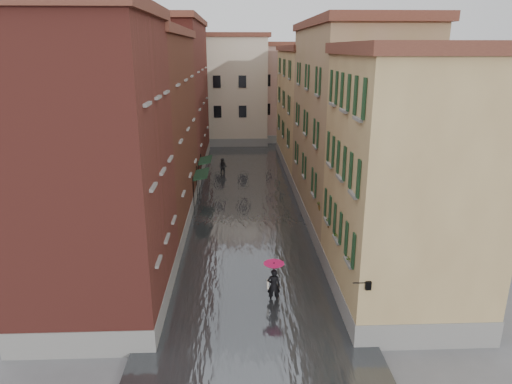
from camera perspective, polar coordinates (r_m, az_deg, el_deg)
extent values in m
plane|color=slate|center=(24.54, -0.60, -11.07)|extent=(120.00, 120.00, 0.00)
cube|color=#43464A|center=(36.45, -1.22, -1.10)|extent=(10.00, 60.00, 0.20)
cube|color=maroon|center=(21.21, -19.76, 2.16)|extent=(6.00, 8.00, 13.00)
cube|color=#57281B|center=(31.67, -14.01, 7.02)|extent=(6.00, 14.00, 12.50)
cube|color=maroon|center=(46.22, -10.44, 11.36)|extent=(6.00, 16.00, 14.00)
cube|color=#A78656|center=(21.81, 18.23, 0.67)|extent=(6.00, 8.00, 11.50)
cube|color=#9E7C5F|center=(31.91, 11.64, 7.71)|extent=(6.00, 14.00, 13.00)
cube|color=#A78656|center=(46.56, 7.23, 10.00)|extent=(6.00, 16.00, 11.50)
cube|color=beige|center=(59.81, -4.70, 12.45)|extent=(12.00, 9.00, 13.00)
cube|color=tan|center=(62.16, 3.90, 12.19)|extent=(10.00, 9.00, 12.00)
cube|color=black|center=(35.17, -6.86, 2.25)|extent=(1.09, 3.00, 0.31)
cylinder|color=black|center=(34.11, -7.81, -0.29)|extent=(0.06, 0.06, 2.80)
cylinder|color=black|center=(36.96, -7.39, 1.13)|extent=(0.06, 0.06, 2.80)
cube|color=black|center=(39.58, -6.37, 3.99)|extent=(1.09, 2.77, 0.31)
cylinder|color=black|center=(38.57, -7.19, 1.83)|extent=(0.06, 0.06, 2.80)
cylinder|color=black|center=(41.23, -6.88, 2.87)|extent=(0.06, 0.06, 2.80)
cylinder|color=black|center=(18.38, 12.93, -11.01)|extent=(0.60, 0.05, 0.05)
cube|color=black|center=(18.51, 13.82, -11.23)|extent=(0.22, 0.22, 0.35)
cube|color=beige|center=(18.51, 13.82, -11.23)|extent=(0.14, 0.14, 0.24)
cube|color=brown|center=(19.76, 11.94, -8.66)|extent=(0.22, 0.85, 0.18)
imported|color=#265926|center=(19.59, 12.02, -7.56)|extent=(0.59, 0.51, 0.66)
cube|color=brown|center=(22.02, 10.36, -5.75)|extent=(0.22, 0.85, 0.18)
imported|color=#265926|center=(21.86, 10.42, -4.74)|extent=(0.59, 0.51, 0.66)
cube|color=brown|center=(23.82, 9.34, -3.87)|extent=(0.22, 0.85, 0.18)
imported|color=#265926|center=(23.67, 9.39, -2.92)|extent=(0.59, 0.51, 0.66)
cube|color=brown|center=(26.24, 8.23, -1.78)|extent=(0.22, 0.85, 0.18)
imported|color=#265926|center=(26.10, 8.27, -0.91)|extent=(0.59, 0.51, 0.66)
imported|color=black|center=(22.32, 2.22, -11.64)|extent=(0.64, 0.43, 1.75)
cube|color=beige|center=(22.30, 1.48, -11.42)|extent=(0.08, 0.30, 0.38)
cylinder|color=black|center=(22.09, 2.23, -10.56)|extent=(0.02, 0.02, 1.00)
cone|color=#D50E51|center=(21.82, 2.25, -9.24)|extent=(1.02, 1.02, 0.28)
imported|color=black|center=(44.09, -4.17, 3.15)|extent=(0.96, 0.84, 1.66)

